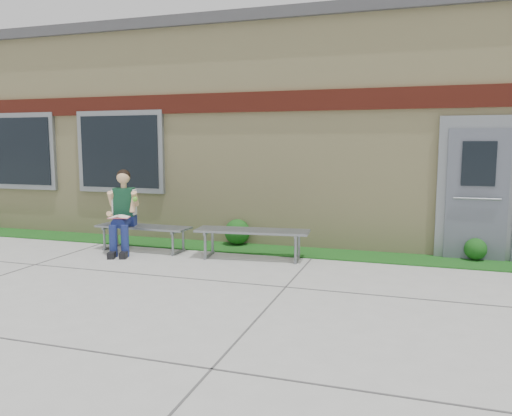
% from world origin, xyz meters
% --- Properties ---
extents(ground, '(80.00, 80.00, 0.00)m').
position_xyz_m(ground, '(0.00, 0.00, 0.00)').
color(ground, '#9E9E99').
rests_on(ground, ground).
extents(grass_strip, '(16.00, 0.80, 0.02)m').
position_xyz_m(grass_strip, '(0.00, 2.60, 0.01)').
color(grass_strip, '#134412').
rests_on(grass_strip, ground).
extents(school_building, '(16.20, 6.22, 4.20)m').
position_xyz_m(school_building, '(-0.00, 5.99, 2.10)').
color(school_building, beige).
rests_on(school_building, ground).
extents(bench_left, '(1.70, 0.51, 0.44)m').
position_xyz_m(bench_left, '(-1.93, 1.93, 0.34)').
color(bench_left, slate).
rests_on(bench_left, ground).
extents(bench_right, '(1.88, 0.69, 0.48)m').
position_xyz_m(bench_right, '(0.07, 1.93, 0.37)').
color(bench_right, slate).
rests_on(bench_right, ground).
extents(girl, '(0.65, 0.93, 1.42)m').
position_xyz_m(girl, '(-2.19, 1.72, 0.72)').
color(girl, navy).
rests_on(girl, ground).
extents(shrub_mid, '(0.47, 0.47, 0.47)m').
position_xyz_m(shrub_mid, '(-0.52, 2.85, 0.25)').
color(shrub_mid, '#134412').
rests_on(shrub_mid, grass_strip).
extents(shrub_east, '(0.35, 0.35, 0.35)m').
position_xyz_m(shrub_east, '(3.52, 2.85, 0.19)').
color(shrub_east, '#134412').
rests_on(shrub_east, grass_strip).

